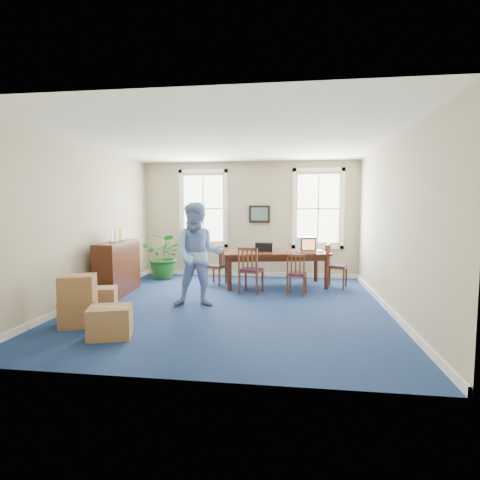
# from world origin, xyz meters

# --- Properties ---
(floor) EXTENTS (6.50, 6.50, 0.00)m
(floor) POSITION_xyz_m (0.00, 0.00, 0.00)
(floor) COLOR navy
(floor) RESTS_ON ground
(ceiling) EXTENTS (6.50, 6.50, 0.00)m
(ceiling) POSITION_xyz_m (0.00, 0.00, 3.20)
(ceiling) COLOR white
(ceiling) RESTS_ON ground
(wall_back) EXTENTS (6.50, 0.00, 6.50)m
(wall_back) POSITION_xyz_m (0.00, 3.25, 1.60)
(wall_back) COLOR tan
(wall_back) RESTS_ON ground
(wall_front) EXTENTS (6.50, 0.00, 6.50)m
(wall_front) POSITION_xyz_m (0.00, -3.25, 1.60)
(wall_front) COLOR tan
(wall_front) RESTS_ON ground
(wall_left) EXTENTS (0.00, 6.50, 6.50)m
(wall_left) POSITION_xyz_m (-3.00, 0.00, 1.60)
(wall_left) COLOR tan
(wall_left) RESTS_ON ground
(wall_right) EXTENTS (0.00, 6.50, 6.50)m
(wall_right) POSITION_xyz_m (3.00, 0.00, 1.60)
(wall_right) COLOR tan
(wall_right) RESTS_ON ground
(baseboard_back) EXTENTS (6.00, 0.04, 0.12)m
(baseboard_back) POSITION_xyz_m (0.00, 3.22, 0.06)
(baseboard_back) COLOR white
(baseboard_back) RESTS_ON ground
(baseboard_left) EXTENTS (0.04, 6.50, 0.12)m
(baseboard_left) POSITION_xyz_m (-2.97, 0.00, 0.06)
(baseboard_left) COLOR white
(baseboard_left) RESTS_ON ground
(baseboard_right) EXTENTS (0.04, 6.50, 0.12)m
(baseboard_right) POSITION_xyz_m (2.97, 0.00, 0.06)
(baseboard_right) COLOR white
(baseboard_right) RESTS_ON ground
(window_left) EXTENTS (1.40, 0.12, 2.20)m
(window_left) POSITION_xyz_m (-1.30, 3.23, 1.90)
(window_left) COLOR white
(window_left) RESTS_ON ground
(window_right) EXTENTS (1.40, 0.12, 2.20)m
(window_right) POSITION_xyz_m (1.90, 3.23, 1.90)
(window_right) COLOR white
(window_right) RESTS_ON ground
(wall_picture) EXTENTS (0.58, 0.06, 0.48)m
(wall_picture) POSITION_xyz_m (0.30, 3.20, 1.75)
(wall_picture) COLOR black
(wall_picture) RESTS_ON ground
(conference_table) EXTENTS (2.68, 1.62, 0.85)m
(conference_table) POSITION_xyz_m (0.79, 1.99, 0.43)
(conference_table) COLOR #451D10
(conference_table) RESTS_ON ground
(crt_tv) EXTENTS (0.51, 0.54, 0.37)m
(crt_tv) POSITION_xyz_m (1.53, 2.05, 1.04)
(crt_tv) COLOR #B7B7BC
(crt_tv) RESTS_ON conference_table
(game_console) EXTENTS (0.19, 0.21, 0.04)m
(game_console) POSITION_xyz_m (1.87, 1.99, 0.87)
(game_console) COLOR white
(game_console) RESTS_ON conference_table
(equipment_bag) EXTENTS (0.43, 0.29, 0.21)m
(equipment_bag) POSITION_xyz_m (0.51, 2.05, 0.96)
(equipment_bag) COLOR black
(equipment_bag) RESTS_ON conference_table
(chair_near_left) EXTENTS (0.58, 0.58, 1.06)m
(chair_near_left) POSITION_xyz_m (0.28, 1.14, 0.53)
(chair_near_left) COLOR brown
(chair_near_left) RESTS_ON ground
(chair_near_right) EXTENTS (0.47, 0.47, 0.92)m
(chair_near_right) POSITION_xyz_m (1.31, 1.14, 0.46)
(chair_near_right) COLOR brown
(chair_near_right) RESTS_ON ground
(chair_end_left) EXTENTS (0.52, 0.52, 0.92)m
(chair_end_left) POSITION_xyz_m (-0.68, 1.99, 0.46)
(chair_end_left) COLOR brown
(chair_end_left) RESTS_ON ground
(chair_end_right) EXTENTS (0.59, 0.59, 1.04)m
(chair_end_right) POSITION_xyz_m (2.27, 1.99, 0.52)
(chair_end_right) COLOR brown
(chair_end_right) RESTS_ON ground
(man) EXTENTS (1.10, 0.91, 2.03)m
(man) POSITION_xyz_m (-0.63, -0.11, 1.02)
(man) COLOR #80A1DD
(man) RESTS_ON ground
(credenza) EXTENTS (0.54, 1.62, 1.25)m
(credenza) POSITION_xyz_m (-2.66, 0.65, 0.63)
(credenza) COLOR #451D10
(credenza) RESTS_ON ground
(brochure_rack) EXTENTS (0.28, 0.68, 0.30)m
(brochure_rack) POSITION_xyz_m (-2.64, 0.65, 1.40)
(brochure_rack) COLOR #99999E
(brochure_rack) RESTS_ON credenza
(potted_plant) EXTENTS (1.29, 1.19, 1.24)m
(potted_plant) POSITION_xyz_m (-2.21, 2.53, 0.62)
(potted_plant) COLOR #1D5D1D
(potted_plant) RESTS_ON ground
(cardboard_boxes) EXTENTS (2.02, 2.02, 0.88)m
(cardboard_boxes) POSITION_xyz_m (-2.06, -1.48, 0.44)
(cardboard_boxes) COLOR #A06D41
(cardboard_boxes) RESTS_ON ground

